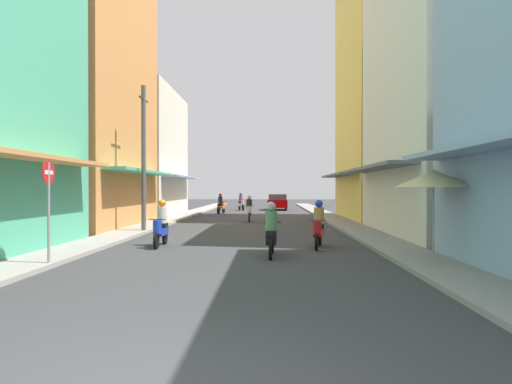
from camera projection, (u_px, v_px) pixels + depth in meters
name	position (u px, v px, depth m)	size (l,w,h in m)	color
ground_plane	(252.00, 222.00, 25.40)	(111.96, 111.96, 0.00)	#38383A
sidewalk_left	(165.00, 221.00, 25.55)	(1.56, 58.89, 0.12)	#9E9991
sidewalk_right	(340.00, 222.00, 25.24)	(1.56, 58.89, 0.12)	gray
building_left_mid	(74.00, 89.00, 22.15)	(7.05, 9.51, 14.00)	#D88C4C
building_left_far	(135.00, 153.00, 32.14)	(7.05, 9.58, 9.06)	silver
building_right_mid	(460.00, 86.00, 17.96)	(7.05, 9.24, 12.28)	silver
building_right_far	(394.00, 90.00, 27.46)	(7.05, 9.19, 16.30)	#EFD159
motorbike_silver	(241.00, 203.00, 39.56)	(0.75, 1.74, 1.58)	black
motorbike_orange	(221.00, 205.00, 34.16)	(0.63, 1.79, 1.58)	black
motorbike_black	(271.00, 232.00, 12.59)	(0.55, 1.81, 1.58)	black
motorbike_white	(249.00, 210.00, 26.11)	(0.55, 1.81, 1.58)	black
motorbike_red	(319.00, 226.00, 14.46)	(0.62, 1.79, 1.58)	black
motorbike_blue	(161.00, 226.00, 14.83)	(0.55, 1.81, 1.58)	black
parked_car	(278.00, 202.00, 40.38)	(1.87, 4.15, 1.45)	#8C0000
vendor_umbrella	(433.00, 179.00, 11.31)	(1.94, 1.94, 2.43)	#99999E
utility_pole	(144.00, 158.00, 19.36)	(0.20, 1.20, 6.49)	#4C4C4F
street_sign_no_entry	(49.00, 198.00, 10.84)	(0.07, 0.60, 2.65)	gray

